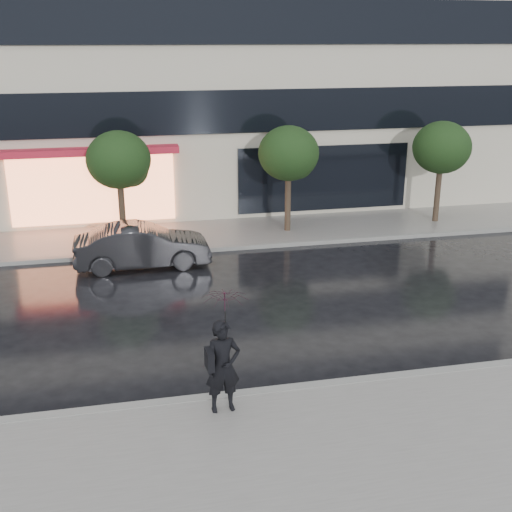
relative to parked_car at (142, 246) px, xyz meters
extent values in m
plane|color=black|center=(2.45, -7.39, -0.70)|extent=(120.00, 120.00, 0.00)
cube|color=slate|center=(2.45, -10.64, -0.64)|extent=(60.00, 4.50, 0.12)
cube|color=slate|center=(2.45, 2.86, -0.64)|extent=(60.00, 3.50, 0.12)
cube|color=gray|center=(2.45, -8.39, -0.63)|extent=(60.00, 0.25, 0.14)
cube|color=gray|center=(2.45, 1.11, -0.63)|extent=(60.00, 0.25, 0.14)
cube|color=black|center=(2.45, 4.55, 3.60)|extent=(28.00, 0.12, 1.60)
cube|color=black|center=(2.45, 4.55, 6.80)|extent=(28.00, 0.12, 1.60)
cube|color=#FF8C59|center=(-1.55, 4.53, 0.90)|extent=(6.00, 0.10, 2.60)
cube|color=red|center=(-1.55, 4.20, 2.35)|extent=(6.40, 0.70, 0.25)
cube|color=black|center=(7.45, 4.55, 0.90)|extent=(7.00, 0.10, 2.60)
cylinder|color=#33261C|center=(-0.55, 2.61, 0.40)|extent=(0.22, 0.22, 2.20)
ellipsoid|color=black|center=(-0.55, 2.61, 2.30)|extent=(2.20, 2.20, 1.98)
sphere|color=black|center=(-0.15, 2.81, 1.90)|extent=(1.20, 1.20, 1.20)
cylinder|color=#33261C|center=(5.45, 2.61, 0.40)|extent=(0.22, 0.22, 2.20)
ellipsoid|color=black|center=(5.45, 2.61, 2.30)|extent=(2.20, 2.20, 1.98)
sphere|color=black|center=(5.85, 2.81, 1.90)|extent=(1.20, 1.20, 1.20)
cylinder|color=#33261C|center=(11.45, 2.61, 0.40)|extent=(0.22, 0.22, 2.20)
ellipsoid|color=black|center=(11.45, 2.61, 2.30)|extent=(2.20, 2.20, 1.98)
sphere|color=black|center=(11.85, 2.81, 1.90)|extent=(1.20, 1.20, 1.20)
imported|color=#232326|center=(0.00, 0.00, 0.00)|extent=(4.25, 1.52, 1.40)
imported|color=black|center=(1.12, -8.89, 0.35)|extent=(0.71, 0.50, 1.86)
imported|color=#33091D|center=(1.18, -8.89, 1.50)|extent=(0.94, 0.95, 0.80)
cylinder|color=black|center=(1.18, -8.89, 1.04)|extent=(0.02, 0.02, 0.93)
cube|color=black|center=(0.86, -8.98, 0.58)|extent=(0.15, 0.36, 0.40)
camera|label=1|loc=(-0.55, -19.61, 6.31)|focal=45.00mm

